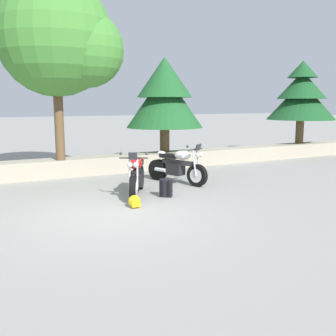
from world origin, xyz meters
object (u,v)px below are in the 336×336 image
leafy_tree_mid_left (62,41)px  pine_tree_far_right (302,95)px  rider_backpack (166,187)px  motorcycle_red_near_left (136,176)px  rider_helmet (135,202)px  pine_tree_mid_right (165,94)px  motorcycle_white_centre (177,167)px

leafy_tree_mid_left → pine_tree_far_right: 10.30m
rider_backpack → leafy_tree_mid_left: bearing=113.7°
rider_backpack → pine_tree_far_right: (8.60, 4.10, 2.37)m
pine_tree_far_right → motorcycle_red_near_left: bearing=-158.5°
rider_helmet → leafy_tree_mid_left: leafy_tree_mid_left is taller
rider_backpack → motorcycle_red_near_left: bearing=140.3°
pine_tree_mid_right → leafy_tree_mid_left: bearing=-170.8°
rider_helmet → leafy_tree_mid_left: (-0.50, 4.18, 3.94)m
motorcycle_red_near_left → pine_tree_mid_right: (2.66, 3.71, 2.10)m
motorcycle_red_near_left → rider_helmet: bearing=-114.9°
leafy_tree_mid_left → pine_tree_far_right: size_ratio=1.52×
motorcycle_white_centre → leafy_tree_mid_left: size_ratio=0.37×
motorcycle_white_centre → rider_backpack: 1.69m
rider_backpack → pine_tree_far_right: pine_tree_far_right is taller
motorcycle_white_centre → pine_tree_far_right: 8.34m
pine_tree_mid_right → pine_tree_far_right: pine_tree_far_right is taller
rider_backpack → motorcycle_white_centre: bearing=51.7°
leafy_tree_mid_left → pine_tree_mid_right: (3.66, 0.59, -1.49)m
rider_helmet → pine_tree_mid_right: pine_tree_mid_right is taller
motorcycle_red_near_left → pine_tree_mid_right: pine_tree_mid_right is taller
motorcycle_white_centre → pine_tree_mid_right: size_ratio=0.59×
rider_helmet → motorcycle_red_near_left: bearing=65.1°
motorcycle_red_near_left → pine_tree_far_right: size_ratio=0.54×
rider_helmet → pine_tree_mid_right: 6.23m
pine_tree_mid_right → pine_tree_far_right: bearing=-0.8°
motorcycle_red_near_left → leafy_tree_mid_left: 4.86m
rider_backpack → rider_helmet: (-1.08, -0.58, -0.11)m
motorcycle_red_near_left → rider_helmet: 1.23m
rider_helmet → pine_tree_far_right: size_ratio=0.08×
motorcycle_white_centre → rider_backpack: bearing=-128.3°
rider_backpack → pine_tree_far_right: 9.82m
motorcycle_red_near_left → rider_backpack: size_ratio=4.01×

